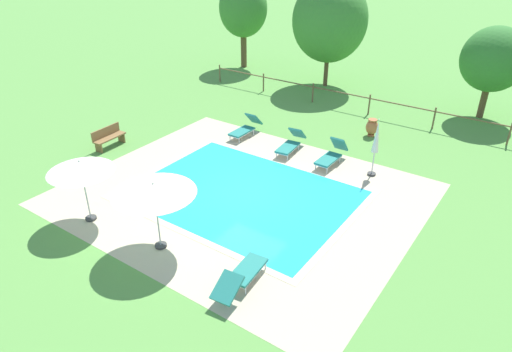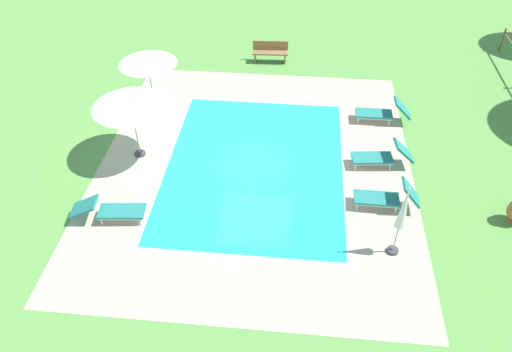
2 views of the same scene
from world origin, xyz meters
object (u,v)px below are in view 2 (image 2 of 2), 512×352
(sun_lounger_north_near_steps, at_px, (386,197))
(sun_lounger_north_far, at_px, (382,112))
(sun_lounger_north_end, at_px, (111,210))
(patio_umbrella_closed_row_west, at_px, (403,212))
(patio_umbrella_open_foreground, at_px, (147,59))
(sun_lounger_north_mid, at_px, (381,156))
(wooden_bench_lawn_side, at_px, (270,51))
(patio_umbrella_open_by_bench, at_px, (130,103))

(sun_lounger_north_near_steps, relative_size, sun_lounger_north_far, 0.97)
(sun_lounger_north_end, bearing_deg, patio_umbrella_closed_row_west, 86.73)
(sun_lounger_north_far, xyz_separation_m, patio_umbrella_open_foreground, (-0.17, -8.39, 1.56))
(sun_lounger_north_mid, relative_size, wooden_bench_lawn_side, 1.31)
(sun_lounger_north_mid, bearing_deg, patio_umbrella_closed_row_west, 0.36)
(patio_umbrella_open_foreground, xyz_separation_m, patio_umbrella_closed_row_west, (6.38, 8.16, -0.46))
(patio_umbrella_open_by_bench, distance_m, wooden_bench_lawn_side, 8.06)
(patio_umbrella_open_by_bench, height_order, patio_umbrella_closed_row_west, patio_umbrella_closed_row_west)
(sun_lounger_north_far, bearing_deg, wooden_bench_lawn_side, -133.93)
(patio_umbrella_closed_row_west, bearing_deg, patio_umbrella_open_by_bench, -113.59)
(sun_lounger_north_mid, distance_m, wooden_bench_lawn_side, 7.87)
(sun_lounger_north_far, relative_size, patio_umbrella_open_by_bench, 0.80)
(sun_lounger_north_far, height_order, sun_lounger_north_end, sun_lounger_north_far)
(sun_lounger_north_mid, height_order, wooden_bench_lawn_side, sun_lounger_north_mid)
(patio_umbrella_closed_row_west, bearing_deg, patio_umbrella_open_foreground, -128.05)
(sun_lounger_north_near_steps, xyz_separation_m, patio_umbrella_open_foreground, (-4.66, -8.10, 1.55))
(patio_umbrella_open_by_bench, relative_size, patio_umbrella_closed_row_west, 1.04)
(sun_lounger_north_far, height_order, patio_umbrella_open_by_bench, patio_umbrella_open_by_bench)
(sun_lounger_north_end, distance_m, patio_umbrella_open_foreground, 6.15)
(sun_lounger_north_mid, bearing_deg, patio_umbrella_open_by_bench, -88.48)
(sun_lounger_north_near_steps, relative_size, patio_umbrella_closed_row_west, 0.81)
(patio_umbrella_closed_row_west, bearing_deg, wooden_bench_lawn_side, -158.49)
(sun_lounger_north_near_steps, relative_size, patio_umbrella_open_foreground, 0.86)
(sun_lounger_north_near_steps, xyz_separation_m, sun_lounger_north_far, (-4.49, 0.29, -0.01))
(sun_lounger_north_end, height_order, wooden_bench_lawn_side, wooden_bench_lawn_side)
(patio_umbrella_closed_row_west, xyz_separation_m, wooden_bench_lawn_side, (-10.39, -4.09, -1.02))
(sun_lounger_north_near_steps, distance_m, sun_lounger_north_far, 4.50)
(sun_lounger_north_end, xyz_separation_m, patio_umbrella_closed_row_west, (0.45, 7.84, 1.13))
(sun_lounger_north_end, height_order, patio_umbrella_closed_row_west, patio_umbrella_closed_row_west)
(sun_lounger_north_near_steps, xyz_separation_m, sun_lounger_north_end, (1.28, -7.78, -0.04))
(sun_lounger_north_near_steps, height_order, patio_umbrella_open_by_bench, patio_umbrella_open_by_bench)
(sun_lounger_north_far, bearing_deg, patio_umbrella_open_foreground, -91.15)
(patio_umbrella_closed_row_west, relative_size, wooden_bench_lawn_side, 1.53)
(sun_lounger_north_near_steps, distance_m, wooden_bench_lawn_side, 9.56)
(sun_lounger_north_near_steps, height_order, sun_lounger_north_mid, sun_lounger_north_near_steps)
(wooden_bench_lawn_side, bearing_deg, sun_lounger_north_far, 46.07)
(sun_lounger_north_far, distance_m, wooden_bench_lawn_side, 6.02)
(sun_lounger_north_near_steps, xyz_separation_m, patio_umbrella_open_by_bench, (-1.72, -7.83, 1.62))
(sun_lounger_north_mid, relative_size, sun_lounger_north_far, 1.04)
(patio_umbrella_open_by_bench, bearing_deg, wooden_bench_lawn_side, 151.35)
(sun_lounger_north_far, bearing_deg, sun_lounger_north_near_steps, -3.72)
(sun_lounger_north_far, relative_size, patio_umbrella_open_foreground, 0.88)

